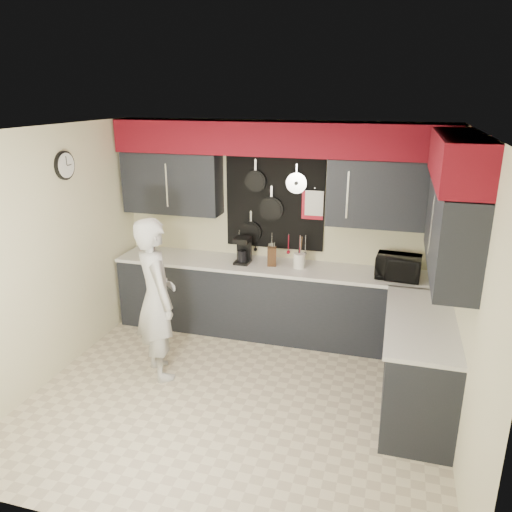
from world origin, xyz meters
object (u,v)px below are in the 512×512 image
(person, at_px, (156,299))
(coffee_maker, at_px, (243,249))
(utensil_crock, at_px, (299,261))
(knife_block, at_px, (272,256))
(microwave, at_px, (398,267))

(person, bearing_deg, coffee_maker, -68.45)
(utensil_crock, relative_size, coffee_maker, 0.55)
(knife_block, bearing_deg, microwave, -13.53)
(microwave, relative_size, person, 0.28)
(knife_block, xyz_separation_m, person, (-0.93, -1.20, -0.17))
(utensil_crock, relative_size, person, 0.10)
(knife_block, bearing_deg, person, -140.26)
(knife_block, relative_size, coffee_maker, 0.70)
(utensil_crock, distance_m, person, 1.75)
(utensil_crock, bearing_deg, person, -136.28)
(microwave, relative_size, coffee_maker, 1.48)
(knife_block, xyz_separation_m, coffee_maker, (-0.36, 0.01, 0.05))
(microwave, distance_m, person, 2.67)
(utensil_crock, height_order, person, person)
(utensil_crock, distance_m, coffee_maker, 0.70)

